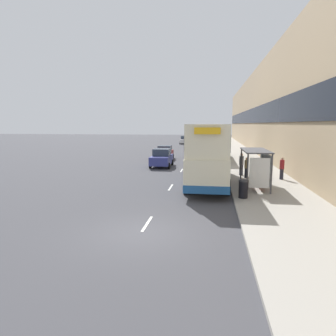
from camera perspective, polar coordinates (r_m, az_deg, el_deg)
The scene contains 20 objects.
ground_plane at distance 12.27m, azimuth -5.10°, elevation -12.22°, with size 220.00×220.00×0.00m, color #424247.
pavement at distance 49.99m, azimuth 12.57°, elevation 3.32°, with size 5.00×93.00×0.14m.
terrace_facade at distance 50.31m, azimuth 17.41°, elevation 10.17°, with size 3.10×93.00×12.43m.
lane_mark_0 at distance 13.29m, azimuth -3.99°, elevation -10.54°, with size 0.12×2.00×0.01m.
lane_mark_1 at distance 20.56m, azimuth 0.51°, elevation -3.70°, with size 0.12×2.00×0.01m.
lane_mark_2 at distance 28.03m, azimuth 2.61°, elevation -0.46°, with size 0.12×2.00×0.01m.
lane_mark_3 at distance 35.58m, azimuth 3.82°, elevation 1.42°, with size 0.12×2.00×0.01m.
lane_mark_4 at distance 43.16m, azimuth 4.60°, elevation 2.63°, with size 0.12×2.00×0.01m.
lane_mark_5 at distance 50.76m, azimuth 5.15°, elevation 3.48°, with size 0.12×2.00×0.01m.
bus_shelter at distance 20.35m, azimuth 16.87°, elevation 1.15°, with size 1.60×4.20×2.48m.
double_decker_bus_near at distance 21.64m, azimuth 7.62°, elevation 2.94°, with size 2.85×10.84×4.30m.
double_decker_bus_ahead at distance 37.69m, azimuth 7.74°, elevation 5.23°, with size 2.85×11.51×4.30m.
car_0 at distance 56.68m, azimuth 8.70°, elevation 4.78°, with size 2.09×4.49×1.69m.
car_1 at distance 65.82m, azimuth 3.22°, elevation 5.36°, with size 2.01×4.35×1.73m.
car_2 at distance 30.39m, azimuth -1.20°, elevation 1.93°, with size 2.05×4.11×1.82m.
car_3 at distance 36.68m, azimuth -0.64°, elevation 2.94°, with size 1.94×3.81×1.68m.
pedestrian_at_shelter at distance 23.99m, azimuth 14.71°, elevation 0.11°, with size 0.32×0.32×1.63m.
pedestrian_1 at distance 24.23m, azimuth 20.87°, elevation -0.01°, with size 0.34×0.34×1.69m.
pedestrian_2 at distance 25.21m, azimuth 13.80°, elevation 0.75°, with size 0.36×0.36×1.81m.
litter_bin at distance 17.54m, azimuth 14.15°, elevation -3.85°, with size 0.55×0.55×1.05m.
Camera 1 is at (2.69, -11.17, 4.31)m, focal length 32.00 mm.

